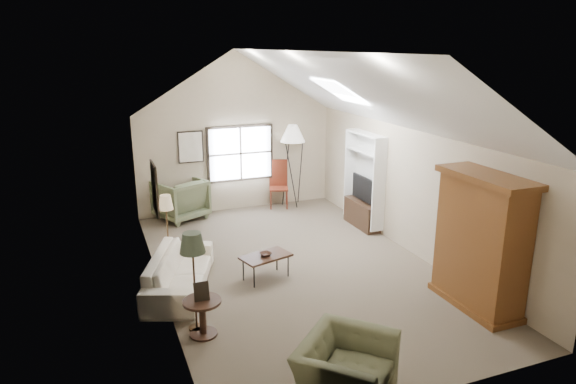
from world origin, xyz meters
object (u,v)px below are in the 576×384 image
object	(u,v)px
armchair_far	(181,199)
side_table	(203,318)
armchair_near	(346,371)
side_chair	(279,184)
coffee_table	(266,267)
sofa	(179,272)
armoire	(481,242)

from	to	relation	value
armchair_far	side_table	distance (m)	5.41
armchair_near	side_chair	bearing A→B (deg)	32.61
armchair_near	coffee_table	size ratio (longest dim) A/B	1.31
sofa	armchair_far	xyz separation A→B (m)	(0.69, 3.77, 0.16)
side_table	armchair_far	bearing A→B (deg)	83.28
sofa	side_table	distance (m)	1.60
armoire	side_table	world-z (taller)	armoire
sofa	coffee_table	size ratio (longest dim) A/B	2.53
armchair_near	side_table	bearing A→B (deg)	79.64
armchair_near	side_table	size ratio (longest dim) A/B	2.07
armchair_near	side_chair	xyz separation A→B (m)	(1.89, 7.38, 0.24)
armoire	side_table	bearing A→B (deg)	170.46
sofa	side_chair	bearing A→B (deg)	-19.90
coffee_table	side_table	bearing A→B (deg)	-135.42
sofa	side_chair	world-z (taller)	side_chair
sofa	armoire	bearing A→B (deg)	-97.31
armoire	side_chair	size ratio (longest dim) A/B	1.80
armoire	armchair_near	world-z (taller)	armoire
armchair_far	coffee_table	bearing A→B (deg)	77.65
sofa	side_chair	size ratio (longest dim) A/B	1.83
coffee_table	side_chair	world-z (taller)	side_chair
side_table	side_chair	size ratio (longest dim) A/B	0.46
armchair_near	armchair_far	world-z (taller)	armchair_far
side_chair	side_table	bearing A→B (deg)	-102.08
sofa	armchair_near	distance (m)	3.85
armchair_near	side_table	distance (m)	2.38
side_table	coffee_table	bearing A→B (deg)	44.58
side_chair	armchair_far	bearing A→B (deg)	-161.52
sofa	side_table	size ratio (longest dim) A/B	3.99
coffee_table	armoire	bearing A→B (deg)	-37.28
armoire	armchair_far	size ratio (longest dim) A/B	2.04
armchair_far	side_chair	bearing A→B (deg)	155.65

